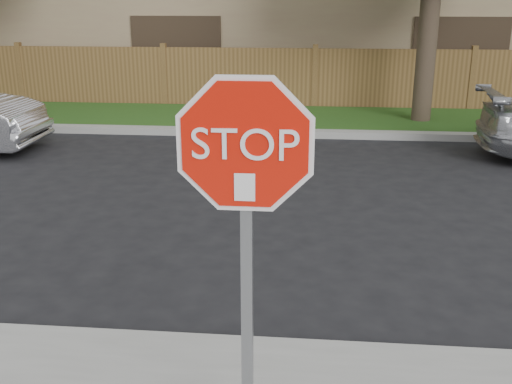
# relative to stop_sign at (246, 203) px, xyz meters

# --- Properties ---
(ground) EXTENTS (90.00, 90.00, 0.00)m
(ground) POSITION_rel_stop_sign_xyz_m (0.37, 1.48, -1.83)
(ground) COLOR black
(ground) RESTS_ON ground
(far_curb) EXTENTS (70.00, 0.30, 0.15)m
(far_curb) POSITION_rel_stop_sign_xyz_m (0.37, 9.63, -1.75)
(far_curb) COLOR gray
(far_curb) RESTS_ON ground
(grass_strip) EXTENTS (70.00, 3.00, 0.12)m
(grass_strip) POSITION_rel_stop_sign_xyz_m (0.37, 11.28, -1.77)
(grass_strip) COLOR #1E4714
(grass_strip) RESTS_ON ground
(fence) EXTENTS (70.00, 0.12, 1.60)m
(fence) POSITION_rel_stop_sign_xyz_m (0.37, 12.88, -1.03)
(fence) COLOR brown
(fence) RESTS_ON ground
(stop_sign) EXTENTS (1.01, 0.13, 2.55)m
(stop_sign) POSITION_rel_stop_sign_xyz_m (0.00, 0.00, 0.00)
(stop_sign) COLOR gray
(stop_sign) RESTS_ON sidewalk_near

